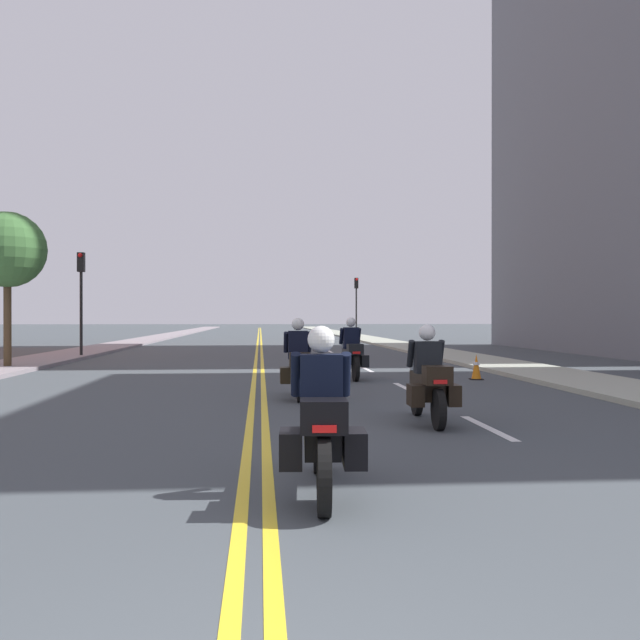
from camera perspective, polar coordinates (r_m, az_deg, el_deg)
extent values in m
plane|color=#3F454A|center=(50.31, -4.96, -1.71)|extent=(264.00, 264.00, 0.00)
cube|color=gray|center=(50.99, -14.23, -1.62)|extent=(2.57, 144.00, 0.12)
cube|color=#9FA594|center=(50.97, 4.32, -1.62)|extent=(2.57, 144.00, 0.12)
cube|color=yellow|center=(50.32, -5.09, -1.70)|extent=(0.12, 132.00, 0.01)
cube|color=yellow|center=(50.31, -4.82, -1.70)|extent=(0.12, 132.00, 0.01)
cube|color=silver|center=(10.97, 13.50, -8.51)|extent=(0.14, 2.40, 0.01)
cube|color=silver|center=(16.73, 6.96, -5.50)|extent=(0.14, 2.40, 0.01)
cube|color=silver|center=(22.61, 3.83, -4.02)|extent=(0.14, 2.40, 0.01)
cube|color=silver|center=(28.54, 1.99, -3.14)|extent=(0.14, 2.40, 0.01)
cube|color=silver|center=(34.50, 0.79, -2.57)|extent=(0.14, 2.40, 0.01)
cube|color=silver|center=(40.47, -0.05, -2.16)|extent=(0.14, 2.40, 0.01)
cube|color=silver|center=(46.44, -0.68, -1.86)|extent=(0.14, 2.40, 0.01)
cube|color=silver|center=(52.43, -1.16, -1.63)|extent=(0.14, 2.40, 0.01)
cube|color=silver|center=(58.41, -1.55, -1.44)|extent=(0.14, 2.40, 0.01)
cylinder|color=black|center=(7.59, -0.10, -9.92)|extent=(0.15, 0.66, 0.66)
cylinder|color=black|center=(5.98, 0.33, -12.69)|extent=(0.15, 0.66, 0.66)
cube|color=silver|center=(7.54, -0.10, -7.31)|extent=(0.16, 0.33, 0.04)
cube|color=black|center=(6.74, 0.09, -8.81)|extent=(0.39, 1.27, 0.40)
cube|color=black|center=(5.97, 0.30, -7.83)|extent=(0.42, 0.38, 0.28)
cube|color=red|center=(5.80, 0.36, -8.88)|extent=(0.20, 0.04, 0.06)
cube|color=black|center=(6.26, -2.38, -10.42)|extent=(0.23, 0.45, 0.32)
cube|color=black|center=(6.28, 2.82, -10.39)|extent=(0.23, 0.45, 0.32)
cube|color=#B2C1CC|center=(7.21, -0.04, -5.17)|extent=(0.37, 0.14, 0.36)
cube|color=black|center=(6.63, 0.10, -5.00)|extent=(0.41, 0.28, 0.51)
cylinder|color=black|center=(6.77, -1.97, -4.46)|extent=(0.12, 0.29, 0.45)
cylinder|color=black|center=(6.79, 2.09, -4.45)|extent=(0.12, 0.29, 0.45)
sphere|color=white|center=(6.64, 0.09, -1.59)|extent=(0.26, 0.26, 0.26)
cylinder|color=black|center=(12.08, 7.89, -6.26)|extent=(0.12, 0.62, 0.61)
cylinder|color=black|center=(10.52, 9.64, -7.22)|extent=(0.12, 0.62, 0.61)
cube|color=silver|center=(12.05, 7.89, -4.72)|extent=(0.15, 0.32, 0.04)
cube|color=black|center=(11.27, 8.70, -5.29)|extent=(0.35, 1.23, 0.40)
cube|color=black|center=(10.54, 9.55, -4.47)|extent=(0.41, 0.37, 0.28)
cube|color=red|center=(10.37, 9.78, -5.00)|extent=(0.20, 0.03, 0.06)
cube|color=black|center=(10.75, 7.79, -6.09)|extent=(0.21, 0.44, 0.32)
cube|color=black|center=(10.87, 10.70, -6.02)|extent=(0.21, 0.44, 0.32)
cube|color=#B2C1CC|center=(11.74, 8.17, -3.21)|extent=(0.36, 0.13, 0.36)
cube|color=black|center=(11.18, 8.76, -3.02)|extent=(0.41, 0.27, 0.50)
cylinder|color=black|center=(11.28, 7.40, -2.74)|extent=(0.11, 0.28, 0.45)
cylinder|color=black|center=(11.38, 9.78, -2.71)|extent=(0.11, 0.28, 0.45)
sphere|color=white|center=(11.20, 8.73, -1.01)|extent=(0.26, 0.26, 0.26)
cylinder|color=black|center=(15.26, -1.98, -4.81)|extent=(0.11, 0.66, 0.66)
cylinder|color=black|center=(13.79, -1.65, -5.35)|extent=(0.11, 0.66, 0.66)
cube|color=silver|center=(15.23, -1.98, -3.50)|extent=(0.14, 0.32, 0.04)
cube|color=black|center=(14.50, -1.82, -3.97)|extent=(0.32, 1.12, 0.40)
cube|color=black|center=(13.83, -1.67, -3.26)|extent=(0.40, 0.36, 0.28)
cube|color=red|center=(13.64, -1.62, -3.64)|extent=(0.20, 0.03, 0.06)
cube|color=black|center=(14.06, -2.86, -4.51)|extent=(0.20, 0.44, 0.32)
cube|color=black|center=(14.09, -0.58, -4.50)|extent=(0.20, 0.44, 0.32)
cube|color=#B2C1CC|center=(14.95, -1.92, -2.38)|extent=(0.36, 0.12, 0.36)
cube|color=black|center=(14.43, -1.81, -2.04)|extent=(0.40, 0.26, 0.58)
cylinder|color=black|center=(14.56, -2.79, -1.82)|extent=(0.10, 0.28, 0.45)
cylinder|color=black|center=(14.59, -0.90, -1.82)|extent=(0.10, 0.28, 0.45)
sphere|color=white|center=(14.45, -1.82, -0.33)|extent=(0.26, 0.26, 0.26)
cylinder|color=black|center=(19.70, 2.15, -3.67)|extent=(0.14, 0.68, 0.67)
cylinder|color=black|center=(18.27, 2.92, -3.98)|extent=(0.14, 0.68, 0.67)
cube|color=silver|center=(19.68, 2.15, -2.64)|extent=(0.15, 0.33, 0.04)
cube|color=black|center=(18.96, 2.52, -2.98)|extent=(0.37, 1.12, 0.40)
cube|color=black|center=(18.31, 2.88, -2.40)|extent=(0.42, 0.38, 0.28)
cube|color=red|center=(18.13, 2.99, -2.68)|extent=(0.20, 0.04, 0.06)
cube|color=black|center=(18.49, 1.90, -3.37)|extent=(0.22, 0.45, 0.32)
cube|color=black|center=(18.59, 3.61, -3.35)|extent=(0.22, 0.45, 0.32)
cube|color=#B2C1CC|center=(19.41, 2.28, -1.78)|extent=(0.37, 0.14, 0.36)
cube|color=black|center=(18.89, 2.55, -1.49)|extent=(0.41, 0.28, 0.59)
cylinder|color=black|center=(19.00, 1.76, -1.33)|extent=(0.11, 0.29, 0.45)
cylinder|color=black|center=(19.08, 3.18, -1.32)|extent=(0.11, 0.29, 0.45)
sphere|color=white|center=(18.92, 2.53, -0.18)|extent=(0.26, 0.26, 0.26)
cube|color=black|center=(19.25, 12.62, -4.73)|extent=(0.32, 0.32, 0.03)
cone|color=orange|center=(19.22, 12.62, -3.71)|extent=(0.26, 0.26, 0.66)
cylinder|color=white|center=(19.22, 12.62, -3.47)|extent=(0.18, 0.18, 0.08)
cylinder|color=black|center=(30.51, -18.89, 0.44)|extent=(0.12, 0.12, 3.61)
cube|color=black|center=(30.60, -18.90, 4.48)|extent=(0.28, 0.28, 0.80)
sphere|color=red|center=(30.48, -18.97, 5.02)|extent=(0.18, 0.18, 0.18)
cylinder|color=black|center=(53.13, 2.98, 0.52)|extent=(0.12, 0.12, 3.94)
cube|color=black|center=(53.19, 2.98, 3.02)|extent=(0.28, 0.28, 0.80)
sphere|color=red|center=(53.06, 3.00, 3.33)|extent=(0.18, 0.18, 0.18)
cylinder|color=#4C3923|center=(24.51, -24.12, -0.21)|extent=(0.24, 0.24, 3.00)
sphere|color=#3E6B35|center=(24.61, -24.13, 5.27)|extent=(2.43, 2.43, 2.43)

